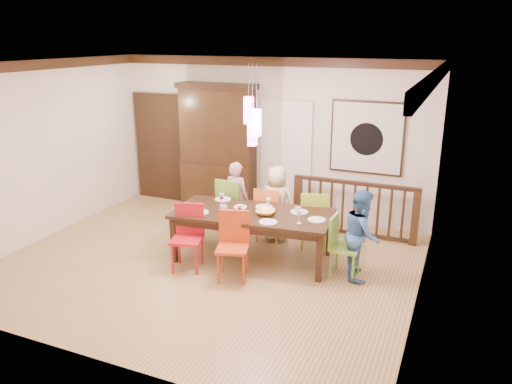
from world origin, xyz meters
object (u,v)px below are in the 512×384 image
at_px(china_hutch, 218,148).
at_px(person_end_right, 362,234).
at_px(balustrade, 354,208).
at_px(chair_far_left, 234,202).
at_px(chair_end_right, 346,243).
at_px(dining_table, 253,217).
at_px(person_far_mid, 277,203).
at_px(person_far_left, 236,198).

relative_size(china_hutch, person_end_right, 1.91).
relative_size(china_hutch, balustrade, 1.15).
height_order(chair_far_left, china_hutch, china_hutch).
relative_size(chair_end_right, person_end_right, 0.69).
bearing_deg(chair_end_right, dining_table, 91.06).
bearing_deg(china_hutch, dining_table, -50.56).
bearing_deg(dining_table, person_far_mid, 80.22).
xyz_separation_m(chair_far_left, person_end_right, (2.32, -0.75, 0.07)).
distance_m(chair_end_right, person_far_mid, 1.63).
bearing_deg(person_far_mid, dining_table, 86.44).
xyz_separation_m(chair_far_left, balustrade, (1.91, 0.70, -0.07)).
bearing_deg(balustrade, person_far_mid, -150.52).
height_order(chair_far_left, chair_end_right, chair_far_left).
xyz_separation_m(chair_end_right, balustrade, (-0.22, 1.53, -0.00)).
bearing_deg(china_hutch, person_far_mid, -32.12).
relative_size(dining_table, china_hutch, 1.01).
bearing_deg(person_far_left, dining_table, 137.00).
xyz_separation_m(chair_end_right, china_hutch, (-2.95, 1.88, 0.71)).
xyz_separation_m(dining_table, chair_far_left, (-0.70, 0.81, -0.11)).
xyz_separation_m(chair_far_left, person_far_left, (0.05, 0.01, 0.07)).
distance_m(chair_far_left, balustrade, 2.03).
bearing_deg(chair_end_right, balustrade, 10.10).
distance_m(china_hutch, balustrade, 2.84).
bearing_deg(dining_table, balustrade, 45.22).
bearing_deg(person_far_left, balustrade, -151.30).
relative_size(dining_table, person_far_mid, 1.94).
distance_m(chair_far_left, person_far_mid, 0.76).
relative_size(china_hutch, person_far_mid, 1.93).
height_order(dining_table, person_far_mid, person_far_mid).
xyz_separation_m(china_hutch, balustrade, (2.73, -0.35, -0.72)).
height_order(china_hutch, person_far_mid, china_hutch).
bearing_deg(person_far_mid, person_end_right, 152.78).
height_order(dining_table, person_end_right, person_end_right).
height_order(chair_far_left, person_far_mid, person_far_mid).
xyz_separation_m(china_hutch, person_far_mid, (1.58, -0.99, -0.59)).
height_order(dining_table, china_hutch, china_hutch).
distance_m(dining_table, person_far_left, 1.05).
height_order(chair_end_right, person_far_mid, person_far_mid).
bearing_deg(person_far_left, person_far_mid, -168.20).
bearing_deg(person_end_right, person_far_mid, 47.15).
relative_size(chair_far_left, person_far_mid, 0.79).
height_order(balustrade, person_far_left, person_far_left).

